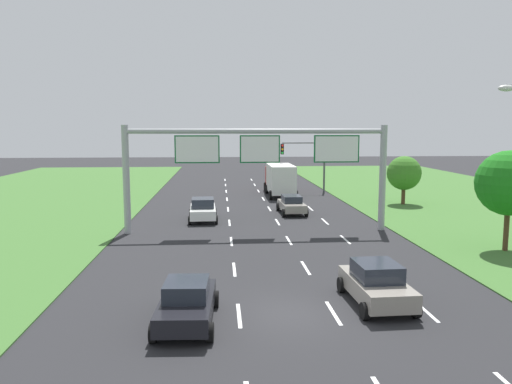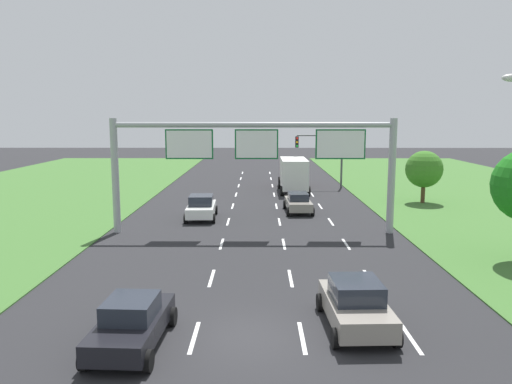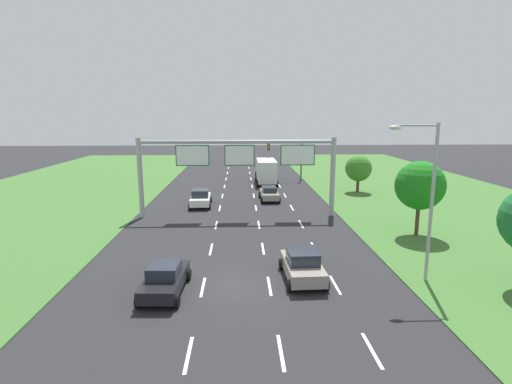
{
  "view_description": "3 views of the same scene",
  "coord_description": "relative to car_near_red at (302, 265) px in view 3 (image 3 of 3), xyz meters",
  "views": [
    {
      "loc": [
        -2.4,
        -17.5,
        6.81
      ],
      "look_at": [
        0.14,
        17.46,
        2.29
      ],
      "focal_mm": 35.0,
      "sensor_mm": 36.0,
      "label": 1
    },
    {
      "loc": [
        0.34,
        -15.26,
        7.07
      ],
      "look_at": [
        0.17,
        14.04,
        2.65
      ],
      "focal_mm": 35.0,
      "sensor_mm": 36.0,
      "label": 2
    },
    {
      "loc": [
        0.25,
        -19.68,
        8.87
      ],
      "look_at": [
        1.56,
        13.0,
        2.54
      ],
      "focal_mm": 28.0,
      "sensor_mm": 36.0,
      "label": 3
    }
  ],
  "objects": [
    {
      "name": "roadside_tree_mid",
      "position": [
        9.74,
        7.64,
        3.0
      ],
      "size": [
        3.58,
        3.58,
        5.61
      ],
      "color": "#513823",
      "rests_on": "ground_plane"
    },
    {
      "name": "car_near_red",
      "position": [
        0.0,
        0.0,
        0.0
      ],
      "size": [
        2.26,
        4.19,
        1.66
      ],
      "rotation": [
        0.0,
        0.0,
        0.04
      ],
      "color": "gray",
      "rests_on": "ground_plane"
    },
    {
      "name": "ground_plane",
      "position": [
        -3.61,
        -0.81,
        -0.82
      ],
      "size": [
        200.0,
        200.0,
        0.0
      ],
      "primitive_type": "plane",
      "color": "#262628"
    },
    {
      "name": "car_mid_lane",
      "position": [
        -7.2,
        -1.42,
        -0.06
      ],
      "size": [
        2.22,
        4.33,
        1.55
      ],
      "rotation": [
        0.0,
        0.0,
        -0.05
      ],
      "color": "black",
      "rests_on": "ground_plane"
    },
    {
      "name": "car_lead_silver",
      "position": [
        -7.3,
        18.26,
        0.0
      ],
      "size": [
        2.23,
        4.33,
        1.66
      ],
      "rotation": [
        0.0,
        0.0,
        0.03
      ],
      "color": "white",
      "rests_on": "ground_plane"
    },
    {
      "name": "sign_gantry",
      "position": [
        -3.42,
        14.0,
        4.11
      ],
      "size": [
        17.24,
        0.44,
        7.0
      ],
      "color": "#9EA0A5",
      "rests_on": "ground_plane"
    },
    {
      "name": "lane_dashes_inner_right",
      "position": [
        -1.86,
        14.19,
        -0.81
      ],
      "size": [
        0.14,
        68.4,
        0.01
      ],
      "color": "white",
      "rests_on": "ground_plane"
    },
    {
      "name": "street_lamp",
      "position": [
        6.26,
        -0.53,
        4.26
      ],
      "size": [
        2.61,
        0.32,
        8.5
      ],
      "color": "#9EA0A5",
      "rests_on": "ground_plane"
    },
    {
      "name": "lane_dashes_inner_left",
      "position": [
        -5.36,
        14.19,
        -0.81
      ],
      "size": [
        0.14,
        68.4,
        0.01
      ],
      "color": "white",
      "rests_on": "ground_plane"
    },
    {
      "name": "car_far_ahead",
      "position": [
        -0.32,
        20.73,
        -0.08
      ],
      "size": [
        2.09,
        4.19,
        1.45
      ],
      "rotation": [
        0.0,
        0.0,
        0.03
      ],
      "color": "gray",
      "rests_on": "ground_plane"
    },
    {
      "name": "traffic_light_mast",
      "position": [
        3.09,
        33.7,
        3.05
      ],
      "size": [
        4.76,
        0.49,
        5.6
      ],
      "color": "#47494F",
      "rests_on": "ground_plane"
    },
    {
      "name": "box_truck",
      "position": [
        0.03,
        31.67,
        0.9
      ],
      "size": [
        2.71,
        8.11,
        3.16
      ],
      "rotation": [
        0.0,
        0.0,
        -0.0
      ],
      "color": "#B21E19",
      "rests_on": "ground_plane"
    },
    {
      "name": "grass_verge_right",
      "position": [
        17.39,
        9.19,
        -0.79
      ],
      "size": [
        24.0,
        120.0,
        0.06
      ],
      "primitive_type": "cube",
      "color": "#3D6B2D",
      "rests_on": "ground_plane"
    },
    {
      "name": "lane_dashes_slip",
      "position": [
        1.64,
        14.19,
        -0.81
      ],
      "size": [
        0.14,
        68.4,
        0.01
      ],
      "color": "white",
      "rests_on": "ground_plane"
    },
    {
      "name": "roadside_tree_far",
      "position": [
        10.28,
        24.62,
        2.0
      ],
      "size": [
        3.01,
        3.01,
        4.34
      ],
      "color": "#513823",
      "rests_on": "ground_plane"
    }
  ]
}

